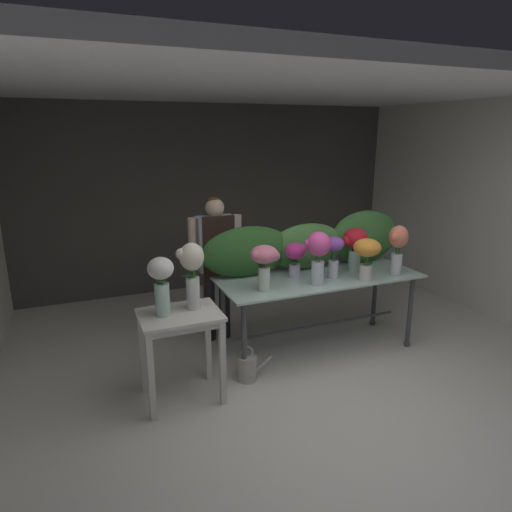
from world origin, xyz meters
name	(u,v)px	position (x,y,z in m)	size (l,w,h in m)	color
ground_plane	(267,334)	(0.00, 1.96, 0.00)	(8.62, 8.62, 0.00)	silver
wall_back	(214,198)	(0.00, 3.92, 1.31)	(5.67, 0.12, 2.63)	#4C4742
wall_right	(467,205)	(2.83, 1.96, 1.31)	(0.12, 4.04, 2.63)	silver
ceiling_slab	(269,85)	(0.00, 1.96, 2.69)	(5.79, 4.04, 0.12)	silver
display_table_glass	(319,288)	(0.33, 1.40, 0.69)	(2.08, 0.80, 0.83)	#B0CDC7
side_table_white	(180,327)	(-1.19, 1.06, 0.67)	(0.67, 0.51, 0.79)	silver
florist	(216,255)	(-0.56, 2.07, 0.97)	(0.58, 0.24, 1.59)	#232328
foliage_backdrop	(315,244)	(0.43, 1.68, 1.09)	(2.32, 0.28, 0.58)	#2D6028
vase_rosy_roses	(264,261)	(-0.36, 1.23, 1.11)	(0.29, 0.26, 0.43)	silver
vase_coral_anemones	(398,245)	(1.08, 1.16, 1.13)	(0.21, 0.19, 0.51)	silver
vase_violet_stock	(334,252)	(0.44, 1.31, 1.09)	(0.22, 0.19, 0.42)	silver
vase_magenta_snapdragons	(296,256)	(0.09, 1.47, 1.05)	(0.22, 0.21, 0.36)	silver
vase_crimson_tulips	(355,244)	(0.75, 1.41, 1.11)	(0.28, 0.25, 0.46)	silver
vase_fuchsia_ranunculus	(318,252)	(0.18, 1.18, 1.14)	(0.25, 0.23, 0.52)	silver
vase_sunset_hydrangea	(367,253)	(0.69, 1.13, 1.10)	(0.27, 0.27, 0.42)	silver
vase_white_roses_tall	(161,282)	(-1.32, 1.06, 1.08)	(0.21, 0.21, 0.49)	silver
vase_cream_lisianthus_tall	(192,269)	(-1.06, 1.12, 1.15)	(0.24, 0.20, 0.57)	silver
watering_can	(247,367)	(-0.57, 1.13, 0.13)	(0.35, 0.18, 0.34)	#B7B2A8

